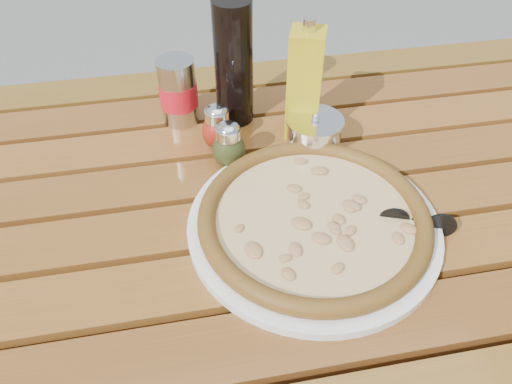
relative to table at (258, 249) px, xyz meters
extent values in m
cube|color=#341D0B|center=(0.64, 0.39, -0.32)|extent=(0.06, 0.06, 0.70)
cube|color=#361B0C|center=(0.00, 0.00, 0.03)|extent=(1.36, 0.86, 0.04)
cube|color=#4E270D|center=(0.00, -0.20, 0.06)|extent=(1.40, 0.09, 0.03)
cube|color=#5A300F|center=(0.00, -0.10, 0.06)|extent=(1.40, 0.09, 0.03)
cube|color=#562D0F|center=(0.00, 0.00, 0.06)|extent=(1.40, 0.09, 0.03)
cube|color=#532B0E|center=(0.00, 0.10, 0.06)|extent=(1.40, 0.09, 0.03)
cube|color=#5C3010|center=(0.00, 0.20, 0.06)|extent=(1.40, 0.09, 0.03)
cube|color=#51290E|center=(0.00, 0.30, 0.06)|extent=(1.40, 0.09, 0.03)
cube|color=#4F300D|center=(0.00, 0.41, 0.06)|extent=(1.40, 0.09, 0.03)
cylinder|color=white|center=(0.07, -0.04, 0.08)|extent=(0.46, 0.46, 0.01)
cylinder|color=#FCE7B4|center=(0.07, -0.04, 0.09)|extent=(0.40, 0.40, 0.01)
torus|color=black|center=(0.07, -0.04, 0.10)|extent=(0.43, 0.43, 0.03)
ellipsoid|color=#AC2513|center=(-0.04, 0.18, 0.11)|extent=(0.07, 0.07, 0.06)
cylinder|color=silver|center=(-0.04, 0.18, 0.14)|extent=(0.05, 0.05, 0.02)
ellipsoid|color=silver|center=(-0.04, 0.18, 0.15)|extent=(0.05, 0.05, 0.02)
ellipsoid|color=#3B411A|center=(-0.02, 0.13, 0.11)|extent=(0.06, 0.06, 0.06)
cylinder|color=white|center=(-0.02, 0.13, 0.14)|extent=(0.04, 0.04, 0.02)
ellipsoid|color=silver|center=(-0.02, 0.13, 0.15)|extent=(0.04, 0.04, 0.02)
cylinder|color=black|center=(0.01, 0.26, 0.19)|extent=(0.07, 0.07, 0.22)
cylinder|color=#B8B9BD|center=(-0.09, 0.27, 0.14)|extent=(0.07, 0.07, 0.12)
cylinder|color=red|center=(-0.09, 0.27, 0.13)|extent=(0.07, 0.07, 0.04)
cube|color=gold|center=(0.11, 0.19, 0.17)|extent=(0.07, 0.07, 0.19)
cylinder|color=silver|center=(0.11, 0.19, 0.28)|extent=(0.03, 0.03, 0.02)
cylinder|color=silver|center=(0.12, 0.14, 0.10)|extent=(0.12, 0.12, 0.05)
cylinder|color=silver|center=(0.12, 0.14, 0.13)|extent=(0.12, 0.12, 0.01)
sphere|color=white|center=(0.12, 0.14, 0.14)|extent=(0.02, 0.02, 0.01)
cylinder|color=black|center=(0.18, -0.06, 0.09)|extent=(0.04, 0.02, 0.04)
cylinder|color=black|center=(0.24, -0.08, 0.09)|extent=(0.04, 0.02, 0.04)
cube|color=black|center=(0.21, -0.07, 0.10)|extent=(0.02, 0.01, 0.00)
cube|color=black|center=(0.21, -0.06, 0.08)|extent=(0.09, 0.04, 0.00)
cube|color=black|center=(0.23, -0.06, 0.08)|extent=(0.09, 0.04, 0.00)
camera|label=1|loc=(-0.10, -0.50, 0.61)|focal=35.00mm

